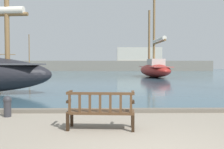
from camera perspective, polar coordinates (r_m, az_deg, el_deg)
name	(u,v)px	position (r m, az deg, el deg)	size (l,w,h in m)	color
harbor_water	(111,73)	(48.29, -0.17, 0.44)	(100.00, 80.00, 0.08)	#385666
quay_edge_kerb	(127,110)	(8.27, 3.47, -8.20)	(40.00, 0.30, 0.12)	#675F54
park_bench	(101,110)	(6.06, -2.57, -8.11)	(1.63, 0.63, 0.92)	black
sailboat_far_port	(29,71)	(41.41, -18.40, 0.82)	(2.05, 5.27, 6.26)	navy
sailboat_far_starboard	(154,68)	(30.72, 9.67, 1.46)	(3.29, 10.41, 11.37)	maroon
sailboat_centre_channel	(1,69)	(49.31, -24.05, 1.19)	(7.82, 3.92, 10.60)	brown
mooring_bollard	(7,105)	(8.14, -22.79, -6.46)	(0.25, 0.25, 0.63)	#2D2D33
far_breakwater	(116,64)	(59.89, 0.94, 2.47)	(48.64, 2.40, 5.71)	slate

